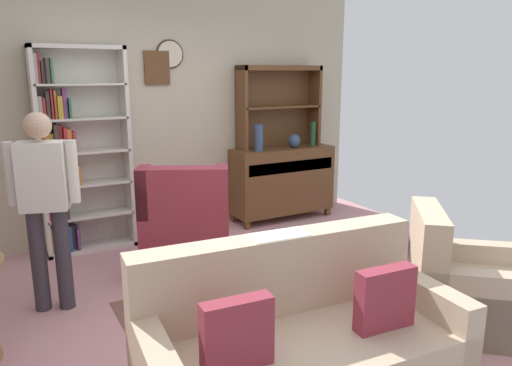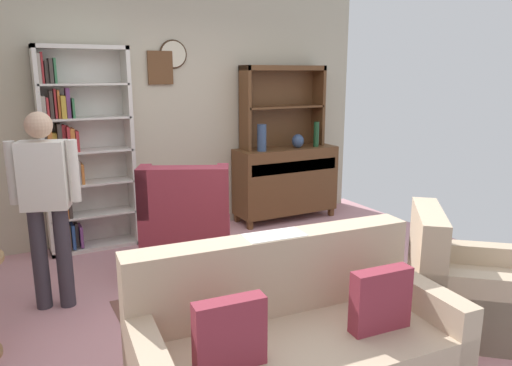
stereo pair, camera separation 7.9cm
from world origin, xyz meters
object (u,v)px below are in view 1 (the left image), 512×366
at_px(armchair_floral, 460,289).
at_px(bookshelf, 76,154).
at_px(book_stack, 246,271).
at_px(bottle_wine, 313,134).
at_px(coffee_table, 258,286).
at_px(wingback_chair, 186,234).
at_px(sideboard_hutch, 278,95).
at_px(vase_round, 294,141).
at_px(vase_tall, 259,138).
at_px(person_reading, 45,198).
at_px(sideboard, 282,180).
at_px(couch_floral, 299,347).

bearing_deg(armchair_floral, bookshelf, 125.67).
xyz_separation_m(bookshelf, book_stack, (0.75, -2.28, -0.58)).
xyz_separation_m(bottle_wine, coffee_table, (-2.02, -2.18, -0.72)).
relative_size(wingback_chair, coffee_table, 1.32).
height_order(sideboard_hutch, vase_round, sideboard_hutch).
bearing_deg(book_stack, coffee_table, -55.93).
xyz_separation_m(wingback_chair, coffee_table, (0.06, -1.23, -0.03)).
bearing_deg(wingback_chair, bookshelf, 123.37).
bearing_deg(bookshelf, wingback_chair, -56.63).
distance_m(vase_tall, person_reading, 2.71).
height_order(vase_tall, person_reading, person_reading).
relative_size(vase_round, armchair_floral, 0.16).
xyz_separation_m(sideboard, armchair_floral, (-0.28, -2.91, -0.22)).
bearing_deg(armchair_floral, sideboard_hutch, 84.62).
xyz_separation_m(vase_round, wingback_chair, (-1.83, -0.97, -0.62)).
height_order(bottle_wine, coffee_table, bottle_wine).
relative_size(vase_tall, vase_round, 1.88).
relative_size(armchair_floral, book_stack, 6.17).
xyz_separation_m(sideboard, sideboard_hutch, (0.00, 0.11, 1.05)).
distance_m(couch_floral, wingback_chair, 1.97).
distance_m(vase_round, person_reading, 3.20).
height_order(armchair_floral, book_stack, armchair_floral).
height_order(bookshelf, vase_round, bookshelf).
height_order(armchair_floral, wingback_chair, wingback_chair).
xyz_separation_m(sideboard, vase_tall, (-0.39, -0.08, 0.57)).
bearing_deg(bottle_wine, armchair_floral, -103.45).
xyz_separation_m(vase_round, armchair_floral, (-0.41, -2.84, -0.72)).
xyz_separation_m(vase_round, coffee_table, (-1.76, -2.20, -0.65)).
bearing_deg(bookshelf, coffee_table, -71.24).
distance_m(vase_tall, armchair_floral, 2.94).
height_order(bookshelf, armchair_floral, bookshelf).
bearing_deg(vase_tall, couch_floral, -115.42).
bearing_deg(armchair_floral, vase_round, 81.71).
relative_size(bookshelf, coffee_table, 2.62).
height_order(sideboard, sideboard_hutch, sideboard_hutch).
relative_size(armchair_floral, coffee_table, 1.35).
height_order(sideboard, vase_round, vase_round).
height_order(bottle_wine, couch_floral, bottle_wine).
bearing_deg(person_reading, wingback_chair, 6.41).
bearing_deg(sideboard_hutch, couch_floral, -119.76).
xyz_separation_m(sideboard, book_stack, (-1.69, -2.19, -0.06)).
height_order(vase_round, book_stack, vase_round).
height_order(bookshelf, sideboard, bookshelf).
xyz_separation_m(vase_tall, bottle_wine, (0.78, -0.01, -0.00)).
distance_m(person_reading, coffee_table, 1.75).
bearing_deg(bottle_wine, couch_floral, -126.67).
distance_m(sideboard_hutch, couch_floral, 3.79).
xyz_separation_m(sideboard_hutch, book_stack, (-1.69, -2.30, -1.11)).
bearing_deg(book_stack, vase_tall, 58.49).
height_order(armchair_floral, person_reading, person_reading).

